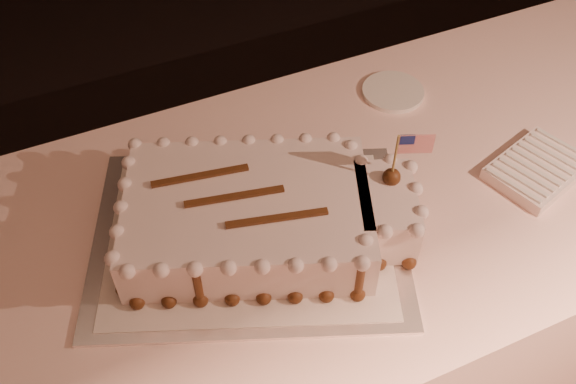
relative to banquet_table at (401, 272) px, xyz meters
name	(u,v)px	position (x,y,z in m)	size (l,w,h in m)	color
banquet_table	(401,272)	(0.00, 0.00, 0.00)	(2.40, 0.80, 0.75)	#FFD2C5
cake_board	(249,236)	(-0.40, -0.02, 0.38)	(0.58, 0.44, 0.01)	white
doily	(249,234)	(-0.40, -0.02, 0.38)	(0.52, 0.40, 0.00)	silver
sheet_cake	(265,216)	(-0.37, -0.03, 0.44)	(0.58, 0.45, 0.22)	silver
napkin_stack	(537,169)	(0.20, -0.10, 0.39)	(0.23, 0.19, 0.03)	white
side_plate	(393,92)	(0.06, 0.24, 0.38)	(0.14, 0.14, 0.01)	white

